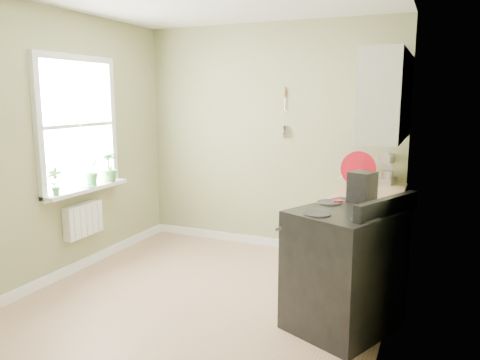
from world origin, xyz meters
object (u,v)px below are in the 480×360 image
at_px(stove, 344,269).
at_px(stand_mixer, 387,170).
at_px(kettle, 351,176).
at_px(coffee_maker, 362,192).

bearing_deg(stove, stand_mixer, 86.10).
height_order(stove, kettle, stove).
relative_size(stand_mixer, coffee_maker, 1.10).
height_order(stove, stand_mixer, stand_mixer).
relative_size(kettle, coffee_maker, 0.58).
bearing_deg(coffee_maker, stove, -98.89).
bearing_deg(stand_mixer, coffee_maker, -92.56).
bearing_deg(stand_mixer, stove, -93.90).
distance_m(stove, kettle, 1.55).
relative_size(stove, stand_mixer, 3.12).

